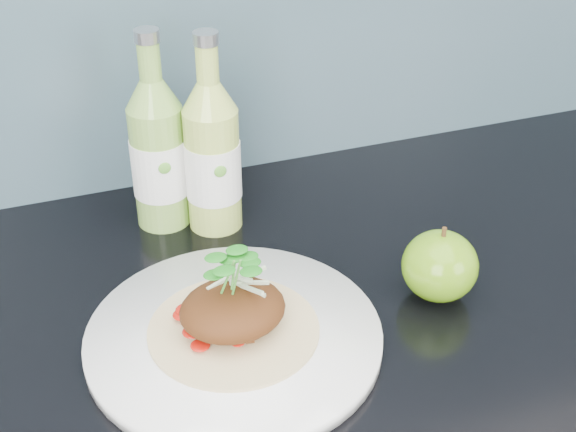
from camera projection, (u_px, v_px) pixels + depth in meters
name	position (u px, v px, depth m)	size (l,w,h in m)	color
dinner_plate	(234.00, 337.00, 0.81)	(0.38, 0.38, 0.02)	white
pork_taco	(233.00, 308.00, 0.79)	(0.17, 0.17, 0.10)	tan
green_apple	(440.00, 266.00, 0.86)	(0.11, 0.11, 0.09)	#43850E
cider_bottle_left	(158.00, 154.00, 0.96)	(0.07, 0.07, 0.25)	#7EAC48
cider_bottle_right	(212.00, 157.00, 0.95)	(0.08, 0.08, 0.25)	#AFC953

